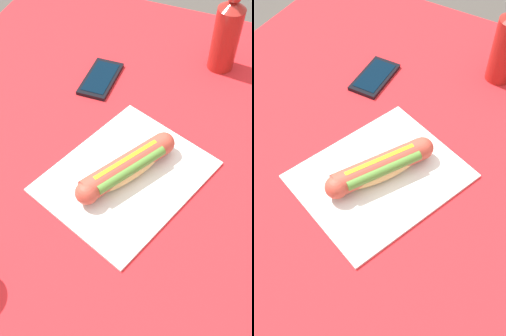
% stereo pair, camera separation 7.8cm
% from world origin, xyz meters
% --- Properties ---
extents(ground_plane, '(6.00, 6.00, 0.00)m').
position_xyz_m(ground_plane, '(0.00, 0.00, 0.00)').
color(ground_plane, '#47423D').
rests_on(ground_plane, ground).
extents(dining_table, '(1.18, 1.00, 0.73)m').
position_xyz_m(dining_table, '(0.00, 0.00, 0.61)').
color(dining_table, brown).
rests_on(dining_table, ground).
extents(paper_wrapper, '(0.38, 0.34, 0.01)m').
position_xyz_m(paper_wrapper, '(0.03, 0.04, 0.74)').
color(paper_wrapper, silver).
rests_on(paper_wrapper, dining_table).
extents(hot_dog, '(0.21, 0.14, 0.05)m').
position_xyz_m(hot_dog, '(0.03, 0.05, 0.77)').
color(hot_dog, tan).
rests_on(hot_dog, paper_wrapper).
extents(cell_phone, '(0.14, 0.07, 0.01)m').
position_xyz_m(cell_phone, '(-0.21, -0.12, 0.74)').
color(cell_phone, black).
rests_on(cell_phone, dining_table).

